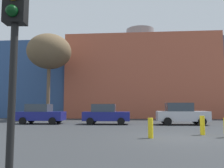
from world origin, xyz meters
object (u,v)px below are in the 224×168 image
(bollard_yellow_1, at_px, (151,128))
(bollard_yellow_2, at_px, (202,125))
(parked_car_0, at_px, (41,114))
(traffic_light_near_left, at_px, (14,28))
(parked_car_2, at_px, (181,114))
(parked_car_1, at_px, (106,114))
(bare_tree_0, at_px, (49,52))

(bollard_yellow_1, relative_size, bollard_yellow_2, 0.95)
(parked_car_0, xyz_separation_m, traffic_light_near_left, (5.71, -15.76, 1.93))
(parked_car_0, height_order, bollard_yellow_1, parked_car_0)
(bollard_yellow_1, bearing_deg, bollard_yellow_2, 27.90)
(parked_car_0, height_order, parked_car_2, parked_car_2)
(parked_car_0, bearing_deg, bollard_yellow_2, -31.13)
(parked_car_1, distance_m, bare_tree_0, 10.82)
(bollard_yellow_2, bearing_deg, bollard_yellow_1, -152.10)
(parked_car_1, xyz_separation_m, bare_tree_0, (-6.82, 5.19, 6.59))
(bare_tree_0, relative_size, bollard_yellow_2, 9.63)
(bare_tree_0, bearing_deg, parked_car_2, -21.86)
(bollard_yellow_2, bearing_deg, traffic_light_near_left, -121.99)
(parked_car_0, bearing_deg, bare_tree_0, 103.94)
(bollard_yellow_2, bearing_deg, parked_car_1, 130.16)
(parked_car_1, distance_m, traffic_light_near_left, 15.88)
(parked_car_0, relative_size, traffic_light_near_left, 1.03)
(parked_car_0, distance_m, bollard_yellow_1, 11.89)
(parked_car_2, bearing_deg, bollard_yellow_2, -93.03)
(parked_car_0, height_order, traffic_light_near_left, traffic_light_near_left)
(bare_tree_0, relative_size, bollard_yellow_1, 10.10)
(parked_car_2, xyz_separation_m, bare_tree_0, (-12.94, 5.19, 6.55))
(parked_car_0, bearing_deg, parked_car_2, 0.00)
(bollard_yellow_1, bearing_deg, parked_car_0, 135.81)
(parked_car_1, distance_m, bollard_yellow_2, 8.93)
(bollard_yellow_2, bearing_deg, parked_car_0, 148.87)
(traffic_light_near_left, bearing_deg, bare_tree_0, -167.13)
(bare_tree_0, bearing_deg, traffic_light_near_left, -71.53)
(parked_car_2, bearing_deg, bollard_yellow_1, -110.69)
(parked_car_1, distance_m, bollard_yellow_1, 8.82)
(parked_car_0, xyz_separation_m, parked_car_1, (5.54, 0.00, -0.00))
(parked_car_2, bearing_deg, parked_car_1, 180.00)
(parked_car_0, relative_size, bollard_yellow_1, 4.13)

